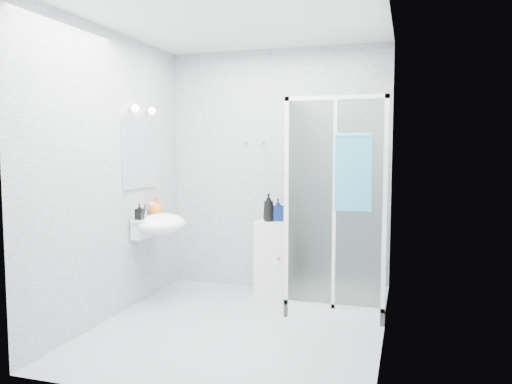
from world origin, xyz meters
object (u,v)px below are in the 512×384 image
(hand_towel, at_px, (353,170))
(shampoo_bottle_b, at_px, (278,210))
(soap_dispenser_orange, at_px, (156,206))
(storage_cabinet, at_px, (273,258))
(soap_dispenser_black, at_px, (139,212))
(wall_basin, at_px, (159,224))
(shampoo_bottle_a, at_px, (269,207))
(shower_enclosure, at_px, (330,263))

(hand_towel, bearing_deg, shampoo_bottle_b, 140.28)
(hand_towel, xyz_separation_m, soap_dispenser_orange, (-2.02, 0.25, -0.40))
(storage_cabinet, relative_size, soap_dispenser_orange, 4.27)
(soap_dispenser_orange, distance_m, soap_dispenser_black, 0.36)
(wall_basin, relative_size, shampoo_bottle_a, 1.91)
(shampoo_bottle_a, distance_m, shampoo_bottle_b, 0.11)
(shampoo_bottle_a, height_order, soap_dispenser_orange, shampoo_bottle_a)
(shower_enclosure, distance_m, hand_towel, 1.02)
(shampoo_bottle_a, bearing_deg, storage_cabinet, 51.16)
(shampoo_bottle_a, relative_size, soap_dispenser_orange, 1.58)
(shower_enclosure, xyz_separation_m, wall_basin, (-1.66, -0.32, 0.35))
(shampoo_bottle_b, distance_m, soap_dispenser_orange, 1.26)
(wall_basin, bearing_deg, hand_towel, -2.56)
(shower_enclosure, height_order, wall_basin, shower_enclosure)
(wall_basin, relative_size, storage_cabinet, 0.71)
(shower_enclosure, xyz_separation_m, storage_cabinet, (-0.65, 0.28, -0.05))
(hand_towel, distance_m, shampoo_bottle_a, 1.20)
(hand_towel, height_order, soap_dispenser_black, hand_towel)
(shower_enclosure, xyz_separation_m, soap_dispenser_black, (-1.76, -0.51, 0.49))
(storage_cabinet, height_order, shampoo_bottle_a, shampoo_bottle_a)
(wall_basin, bearing_deg, storage_cabinet, 30.61)
(hand_towel, relative_size, shampoo_bottle_b, 2.84)
(wall_basin, xyz_separation_m, soap_dispenser_orange, (-0.12, 0.17, 0.16))
(wall_basin, height_order, soap_dispenser_orange, soap_dispenser_orange)
(shampoo_bottle_b, xyz_separation_m, soap_dispenser_orange, (-1.18, -0.45, 0.05))
(wall_basin, bearing_deg, shampoo_bottle_a, 29.53)
(shampoo_bottle_b, relative_size, soap_dispenser_black, 1.51)
(wall_basin, bearing_deg, shower_enclosure, 10.81)
(shower_enclosure, distance_m, soap_dispenser_black, 1.90)
(wall_basin, relative_size, soap_dispenser_black, 3.63)
(shower_enclosure, bearing_deg, shampoo_bottle_a, 161.03)
(wall_basin, bearing_deg, soap_dispenser_black, -118.84)
(wall_basin, distance_m, shampoo_bottle_b, 1.23)
(storage_cabinet, xyz_separation_m, shampoo_bottle_a, (-0.04, -0.05, 0.54))
(soap_dispenser_orange, bearing_deg, soap_dispenser_black, -86.89)
(soap_dispenser_orange, height_order, soap_dispenser_black, soap_dispenser_orange)
(shower_enclosure, distance_m, storage_cabinet, 0.71)
(shampoo_bottle_b, relative_size, soap_dispenser_orange, 1.26)
(shampoo_bottle_b, xyz_separation_m, soap_dispenser_black, (-1.16, -0.81, 0.03))
(soap_dispenser_black, bearing_deg, wall_basin, 61.16)
(shower_enclosure, relative_size, shampoo_bottle_a, 6.83)
(shower_enclosure, relative_size, soap_dispenser_black, 12.97)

